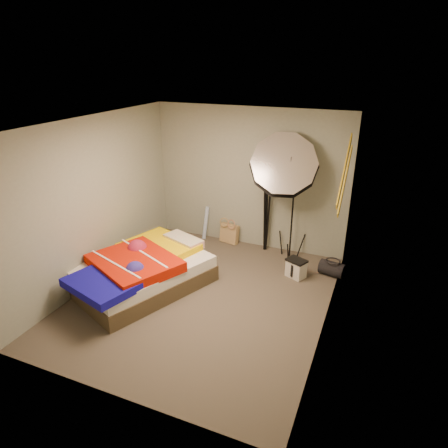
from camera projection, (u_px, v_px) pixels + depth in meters
The scene contains 15 objects.
floor at pixel (202, 297), 5.84m from camera, with size 4.00×4.00×0.00m, color brown.
ceiling at pixel (198, 124), 4.86m from camera, with size 4.00×4.00×0.00m, color silver.
wall_back at pixel (249, 179), 7.05m from camera, with size 3.50×3.50×0.00m, color gray.
wall_front at pixel (105, 294), 3.65m from camera, with size 3.50×3.50×0.00m, color gray.
wall_left at pixel (95, 201), 5.97m from camera, with size 4.00×4.00×0.00m, color gray.
wall_right at pixel (333, 240), 4.73m from camera, with size 4.00×4.00×0.00m, color gray.
tote_bag at pixel (229, 233), 7.50m from camera, with size 0.36×0.11×0.36m, color tan.
wrapping_roll at pixel (206, 223), 7.62m from camera, with size 0.07×0.07×0.63m, color #638FD5.
camera_case at pixel (296, 269), 6.33m from camera, with size 0.28×0.20×0.28m, color beige.
duffel_bag at pixel (332, 269), 6.38m from camera, with size 0.24×0.24×0.39m, color black.
wall_stripe_upper at pixel (344, 170), 4.98m from camera, with size 0.02×1.10×0.10m, color gold.
wall_stripe_lower at pixel (345, 180), 5.27m from camera, with size 0.02×1.10×0.10m, color gold.
bed at pixel (142, 270), 6.00m from camera, with size 1.97×2.38×0.56m.
photo_umbrella at pixel (284, 166), 6.31m from camera, with size 1.26×0.97×2.30m.
camera_tripod at pixel (267, 210), 6.99m from camera, with size 0.08×0.08×1.33m.
Camera 1 is at (2.20, -4.45, 3.27)m, focal length 32.00 mm.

